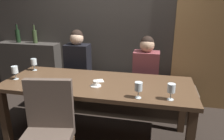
{
  "coord_description": "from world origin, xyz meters",
  "views": [
    {
      "loc": [
        0.66,
        -2.22,
        1.65
      ],
      "look_at": [
        0.14,
        0.19,
        0.84
      ],
      "focal_mm": 34.05,
      "sensor_mm": 36.0,
      "label": 1
    }
  ],
  "objects": [
    {
      "name": "folded_napkin",
      "position": [
        0.01,
        0.04,
        0.74
      ],
      "size": [
        0.14,
        0.14,
        0.01
      ],
      "primitive_type": "cube",
      "rotation": [
        0.0,
        0.0,
        0.46
      ],
      "color": "silver",
      "rests_on": "dining_table"
    },
    {
      "name": "banquette_bench",
      "position": [
        0.0,
        0.7,
        0.23
      ],
      "size": [
        2.5,
        0.44,
        0.45
      ],
      "color": "#40352A",
      "rests_on": "ground"
    },
    {
      "name": "espresso_cup",
      "position": [
        0.02,
        -0.12,
        0.77
      ],
      "size": [
        0.12,
        0.12,
        0.06
      ],
      "color": "white",
      "rests_on": "dining_table"
    },
    {
      "name": "wine_glass_center_front",
      "position": [
        -0.99,
        -0.11,
        0.85
      ],
      "size": [
        0.08,
        0.08,
        0.16
      ],
      "color": "silver",
      "rests_on": "dining_table"
    },
    {
      "name": "wine_glass_near_left",
      "position": [
        0.51,
        -0.32,
        0.85
      ],
      "size": [
        0.08,
        0.08,
        0.16
      ],
      "color": "silver",
      "rests_on": "dining_table"
    },
    {
      "name": "ground",
      "position": [
        0.0,
        0.0,
        0.0
      ],
      "size": [
        9.0,
        9.0,
        0.0
      ],
      "primitive_type": "plane",
      "color": "black"
    },
    {
      "name": "wine_bottle_dark_red",
      "position": [
        -1.74,
        1.05,
        1.07
      ],
      "size": [
        0.08,
        0.08,
        0.33
      ],
      "color": "black",
      "rests_on": "back_counter"
    },
    {
      "name": "dining_table",
      "position": [
        0.0,
        0.0,
        0.65
      ],
      "size": [
        2.2,
        0.84,
        0.74
      ],
      "color": "#493422",
      "rests_on": "ground"
    },
    {
      "name": "diner_redhead",
      "position": [
        -0.51,
        0.7,
        0.83
      ],
      "size": [
        0.36,
        0.24,
        0.8
      ],
      "color": "black",
      "rests_on": "banquette_bench"
    },
    {
      "name": "back_counter",
      "position": [
        -1.55,
        1.04,
        0.47
      ],
      "size": [
        1.1,
        0.28,
        0.95
      ],
      "primitive_type": "cube",
      "color": "#38342F",
      "rests_on": "ground"
    },
    {
      "name": "chair_near_side",
      "position": [
        -0.26,
        -0.72,
        0.56
      ],
      "size": [
        0.51,
        0.51,
        0.98
      ],
      "color": "brown",
      "rests_on": "ground"
    },
    {
      "name": "diner_bearded",
      "position": [
        0.52,
        0.69,
        0.8
      ],
      "size": [
        0.36,
        0.24,
        0.74
      ],
      "color": "brown",
      "rests_on": "banquette_bench"
    },
    {
      "name": "arched_door",
      "position": [
        1.35,
        1.15,
        1.36
      ],
      "size": [
        0.9,
        0.05,
        2.55
      ],
      "color": "olive",
      "rests_on": "ground"
    },
    {
      "name": "wine_bottle_pale_label",
      "position": [
        -1.41,
        1.06,
        1.07
      ],
      "size": [
        0.08,
        0.08,
        0.33
      ],
      "color": "#384728",
      "rests_on": "back_counter"
    },
    {
      "name": "wine_glass_end_right",
      "position": [
        0.82,
        -0.29,
        0.85
      ],
      "size": [
        0.08,
        0.08,
        0.16
      ],
      "color": "silver",
      "rests_on": "dining_table"
    },
    {
      "name": "wine_glass_near_right",
      "position": [
        -0.96,
        0.25,
        0.86
      ],
      "size": [
        0.08,
        0.08,
        0.16
      ],
      "color": "silver",
      "rests_on": "dining_table"
    },
    {
      "name": "back_wall_tiled",
      "position": [
        0.0,
        1.22,
        1.5
      ],
      "size": [
        6.0,
        0.12,
        3.0
      ],
      "primitive_type": "cube",
      "color": "#423D38",
      "rests_on": "ground"
    }
  ]
}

